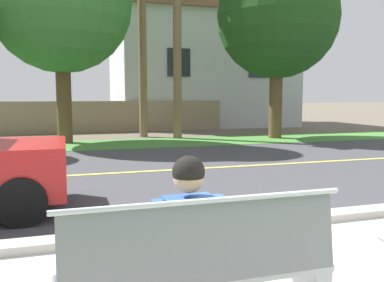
# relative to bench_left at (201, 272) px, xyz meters

# --- Properties ---
(ground_plane) EXTENTS (140.00, 140.00, 0.00)m
(ground_plane) POSITION_rel_bench_left_xyz_m (1.25, 7.65, -0.46)
(ground_plane) COLOR #665B4C
(curb_edge) EXTENTS (44.00, 0.30, 0.11)m
(curb_edge) POSITION_rel_bench_left_xyz_m (1.25, 2.00, -0.41)
(curb_edge) COLOR #ADA89E
(curb_edge) RESTS_ON ground_plane
(street_asphalt) EXTENTS (52.00, 8.00, 0.01)m
(street_asphalt) POSITION_rel_bench_left_xyz_m (1.25, 6.15, -0.46)
(street_asphalt) COLOR #424247
(street_asphalt) RESTS_ON ground_plane
(road_centre_line) EXTENTS (48.00, 0.14, 0.01)m
(road_centre_line) POSITION_rel_bench_left_xyz_m (1.25, 6.15, -0.45)
(road_centre_line) COLOR #E0CC4C
(road_centre_line) RESTS_ON ground_plane
(far_verge_grass) EXTENTS (48.00, 2.80, 0.02)m
(far_verge_grass) POSITION_rel_bench_left_xyz_m (1.25, 11.40, -0.45)
(far_verge_grass) COLOR #478438
(far_verge_grass) RESTS_ON ground_plane
(bench_left) EXTENTS (1.93, 0.48, 1.01)m
(bench_left) POSITION_rel_bench_left_xyz_m (0.00, 0.00, 0.00)
(bench_left) COLOR silver
(bench_left) RESTS_ON ground_plane
(seated_person_blue) EXTENTS (0.52, 0.68, 1.25)m
(seated_person_blue) POSITION_rel_bench_left_xyz_m (-0.06, 0.17, 0.22)
(seated_person_blue) COLOR #47382D
(seated_person_blue) RESTS_ON ground_plane
(shade_tree_centre) EXTENTS (4.57, 4.57, 7.55)m
(shade_tree_centre) POSITION_rel_bench_left_xyz_m (7.03, 11.52, 4.44)
(shade_tree_centre) COLOR brown
(shade_tree_centre) RESTS_ON ground_plane
(garden_wall) EXTENTS (13.00, 0.36, 1.40)m
(garden_wall) POSITION_rel_bench_left_xyz_m (-0.22, 16.18, 0.24)
(garden_wall) COLOR gray
(garden_wall) RESTS_ON ground_plane
(house_across_street) EXTENTS (9.92, 6.91, 6.37)m
(house_across_street) POSITION_rel_bench_left_xyz_m (6.35, 19.38, 2.77)
(house_across_street) COLOR #B7BCC1
(house_across_street) RESTS_ON ground_plane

